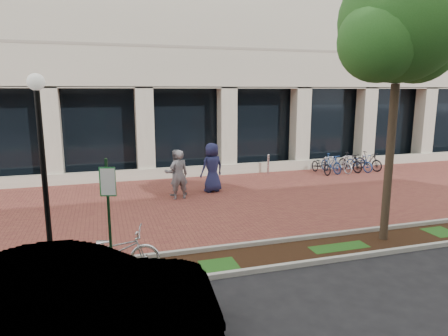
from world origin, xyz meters
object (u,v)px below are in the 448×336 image
object	(u,v)px
bike_rack_cluster	(345,163)
sedan_near_curb	(75,301)
lamppost	(43,165)
pedestrian_mid	(176,173)
pedestrian_right	(212,168)
parking_sign	(109,206)
locked_bicycle	(116,250)
pedestrian_left	(179,175)
street_tree	(401,30)
bollard	(268,164)

from	to	relation	value
bike_rack_cluster	sedan_near_curb	world-z (taller)	sedan_near_curb
lamppost	sedan_near_curb	bearing A→B (deg)	-76.85
bike_rack_cluster	lamppost	bearing A→B (deg)	-156.88
pedestrian_mid	pedestrian_right	bearing A→B (deg)	-177.28
parking_sign	pedestrian_right	xyz separation A→B (m)	(4.14, 6.88, -0.69)
locked_bicycle	pedestrian_left	distance (m)	6.30
street_tree	sedan_near_curb	size ratio (longest dim) A/B	1.60
pedestrian_mid	bollard	distance (m)	5.74
pedestrian_left	pedestrian_right	bearing A→B (deg)	-160.13
sedan_near_curb	bollard	bearing A→B (deg)	-31.09
lamppost	bike_rack_cluster	world-z (taller)	lamppost
pedestrian_right	bike_rack_cluster	world-z (taller)	pedestrian_right
lamppost	pedestrian_right	bearing A→B (deg)	47.85
parking_sign	pedestrian_left	world-z (taller)	parking_sign
pedestrian_right	locked_bicycle	bearing A→B (deg)	41.07
locked_bicycle	pedestrian_right	bearing A→B (deg)	-16.84
street_tree	pedestrian_left	bearing A→B (deg)	128.98
locked_bicycle	pedestrian_right	xyz separation A→B (m)	(4.04, 6.45, 0.48)
pedestrian_mid	parking_sign	bearing A→B (deg)	66.65
sedan_near_curb	locked_bicycle	bearing A→B (deg)	-10.98
pedestrian_right	bike_rack_cluster	bearing A→B (deg)	177.32
street_tree	bike_rack_cluster	size ratio (longest dim) A/B	2.07
bollard	street_tree	bearing A→B (deg)	-92.39
sedan_near_curb	pedestrian_right	bearing A→B (deg)	-23.16
bike_rack_cluster	sedan_near_curb	size ratio (longest dim) A/B	0.77
street_tree	locked_bicycle	xyz separation A→B (m)	(-7.22, 0.03, -5.05)
street_tree	lamppost	bearing A→B (deg)	176.86
lamppost	street_tree	bearing A→B (deg)	-3.14
locked_bicycle	bollard	size ratio (longest dim) A/B	1.99
parking_sign	sedan_near_curb	world-z (taller)	parking_sign
bollard	parking_sign	bearing A→B (deg)	-129.26
pedestrian_left	bollard	distance (m)	6.02
pedestrian_right	bollard	distance (m)	4.40
pedestrian_mid	pedestrian_right	distance (m)	1.52
pedestrian_right	sedan_near_curb	size ratio (longest dim) A/B	0.44
parking_sign	bike_rack_cluster	distance (m)	14.62
street_tree	bollard	distance (m)	10.35
bike_rack_cluster	bollard	bearing A→B (deg)	162.41
street_tree	sedan_near_curb	distance (m)	9.60
pedestrian_right	lamppost	bearing A→B (deg)	30.96
pedestrian_left	bike_rack_cluster	bearing A→B (deg)	-169.15
pedestrian_left	parking_sign	bearing A→B (deg)	61.55
lamppost	street_tree	distance (m)	9.17
sedan_near_curb	lamppost	bearing A→B (deg)	17.89
pedestrian_right	sedan_near_curb	distance (m)	10.15
pedestrian_mid	pedestrian_right	xyz separation A→B (m)	(1.51, 0.13, 0.10)
pedestrian_mid	locked_bicycle	bearing A→B (deg)	66.13
pedestrian_right	bike_rack_cluster	xyz separation A→B (m)	(7.49, 1.90, -0.55)
pedestrian_right	pedestrian_mid	bearing A→B (deg)	-12.08
pedestrian_right	bollard	size ratio (longest dim) A/B	1.99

